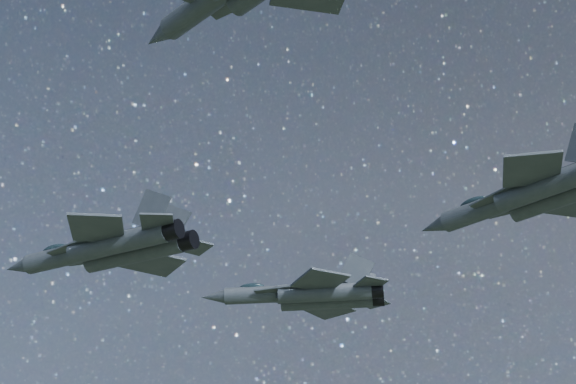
% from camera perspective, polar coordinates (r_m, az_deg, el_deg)
% --- Properties ---
extents(jet_lead, '(19.59, 13.83, 4.96)m').
position_cam_1_polar(jet_lead, '(81.25, -10.40, -3.28)').
color(jet_lead, '#333A40').
extents(jet_left, '(18.03, 12.18, 4.54)m').
position_cam_1_polar(jet_left, '(89.75, 1.35, -6.11)').
color(jet_left, '#333A40').
extents(jet_slot, '(17.64, 11.79, 4.47)m').
position_cam_1_polar(jet_slot, '(69.66, 14.78, 0.02)').
color(jet_slot, '#333A40').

